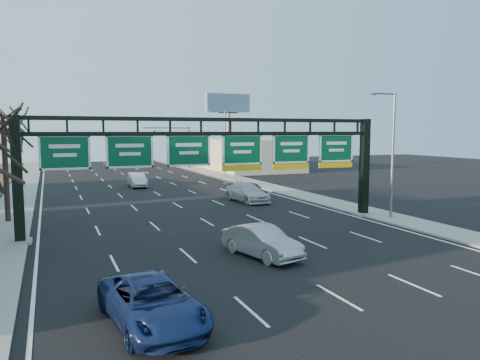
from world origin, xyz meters
name	(u,v)px	position (x,y,z in m)	size (l,w,h in m)	color
ground	(270,258)	(0.00, 0.00, 0.00)	(160.00, 160.00, 0.00)	black
sidewalk_left	(13,210)	(-12.80, 20.00, 0.06)	(3.00, 120.00, 0.12)	gray
sidewalk_right	(297,194)	(12.80, 20.00, 0.06)	(3.00, 120.00, 0.12)	gray
lane_markings	(172,202)	(0.00, 20.00, 0.01)	(21.60, 120.00, 0.01)	white
sign_gantry	(218,157)	(0.16, 8.00, 4.63)	(24.60, 1.20, 7.20)	black
building_right_distant	(246,154)	(20.00, 50.00, 2.50)	(12.00, 20.00, 5.00)	#BCB19C
tree_mid	(2,108)	(-12.80, 15.00, 7.85)	(3.60, 3.60, 9.24)	#2D2319
tree_far	(13,118)	(-12.80, 25.00, 7.48)	(3.60, 3.60, 8.86)	#2D2319
streetlight_near	(391,149)	(12.47, 6.00, 5.08)	(2.15, 0.22, 9.00)	slate
streetlight_far	(224,140)	(12.47, 40.00, 5.08)	(2.15, 0.22, 9.00)	slate
billboard_right	(228,112)	(15.00, 44.98, 9.06)	(7.00, 0.50, 12.00)	slate
traffic_signal_mast	(153,136)	(5.69, 55.00, 5.50)	(10.16, 0.54, 7.00)	black
car_blue_suv	(152,302)	(-7.12, -5.85, 0.76)	(2.52, 5.48, 1.52)	navy
car_silver_sedan	(262,242)	(-0.29, 0.32, 0.79)	(1.67, 4.78, 1.57)	#9FA0A4
car_white_wagon	(247,193)	(6.34, 17.65, 0.80)	(2.25, 5.54, 1.61)	silver
car_grey_far	(251,190)	(7.85, 20.19, 0.72)	(1.70, 4.22, 1.44)	#3E4143
car_silver_distant	(137,180)	(-0.86, 32.49, 0.80)	(1.70, 4.87, 1.60)	silver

